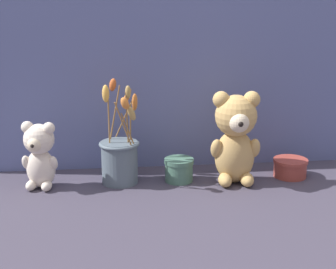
{
  "coord_description": "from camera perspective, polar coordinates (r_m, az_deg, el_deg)",
  "views": [
    {
      "loc": [
        -0.15,
        -1.44,
        0.57
      ],
      "look_at": [
        0.0,
        0.02,
        0.15
      ],
      "focal_mm": 55.0,
      "sensor_mm": 36.0,
      "label": 1
    }
  ],
  "objects": [
    {
      "name": "decorative_tin_short",
      "position": [
        1.64,
        13.39,
        -3.6
      ],
      "size": [
        0.11,
        0.11,
        0.06
      ],
      "color": "#993D33",
      "rests_on": "ground"
    },
    {
      "name": "backdrop_wall",
      "position": [
        1.63,
        -0.55,
        6.16
      ],
      "size": [
        1.27,
        0.02,
        0.58
      ],
      "color": "slate",
      "rests_on": "ground"
    },
    {
      "name": "ground_plane",
      "position": [
        1.55,
        0.08,
        -5.47
      ],
      "size": [
        4.0,
        4.0,
        0.0
      ],
      "primitive_type": "plane",
      "color": "#3D3847"
    },
    {
      "name": "decorative_tin_tall",
      "position": [
        1.56,
        1.22,
        -3.93
      ],
      "size": [
        0.09,
        0.09,
        0.07
      ],
      "color": "#47705B",
      "rests_on": "ground"
    },
    {
      "name": "teddy_bear_large",
      "position": [
        1.53,
        7.49,
        -0.17
      ],
      "size": [
        0.15,
        0.14,
        0.28
      ],
      "color": "tan",
      "rests_on": "ground"
    },
    {
      "name": "flower_vase",
      "position": [
        1.54,
        -5.37,
        -2.41
      ],
      "size": [
        0.12,
        0.17,
        0.31
      ],
      "color": "slate",
      "rests_on": "ground"
    },
    {
      "name": "teddy_bear_medium",
      "position": [
        1.53,
        -14.05,
        -2.09
      ],
      "size": [
        0.11,
        0.1,
        0.2
      ],
      "color": "beige",
      "rests_on": "ground"
    }
  ]
}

